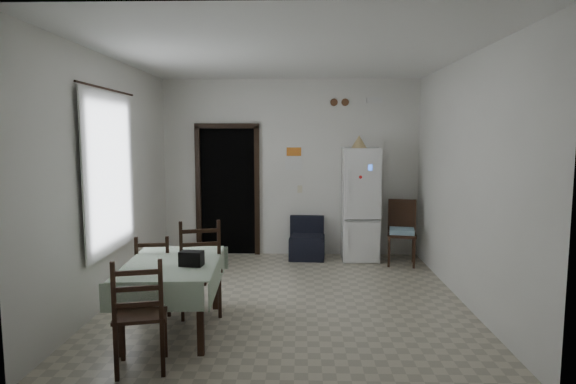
# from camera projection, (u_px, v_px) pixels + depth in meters

# --- Properties ---
(ground) EXTENTS (4.50, 4.50, 0.00)m
(ground) POSITION_uv_depth(u_px,v_px,m) (287.00, 298.00, 5.88)
(ground) COLOR #ACA38C
(ground) RESTS_ON ground
(ceiling) EXTENTS (4.20, 4.50, 0.02)m
(ceiling) POSITION_uv_depth(u_px,v_px,m) (287.00, 55.00, 5.55)
(ceiling) COLOR white
(ceiling) RESTS_ON ground
(wall_back) EXTENTS (4.20, 0.02, 2.90)m
(wall_back) POSITION_uv_depth(u_px,v_px,m) (291.00, 168.00, 7.95)
(wall_back) COLOR white
(wall_back) RESTS_ON ground
(wall_front) EXTENTS (4.20, 0.02, 2.90)m
(wall_front) POSITION_uv_depth(u_px,v_px,m) (278.00, 208.00, 3.48)
(wall_front) COLOR white
(wall_front) RESTS_ON ground
(wall_left) EXTENTS (0.02, 4.50, 2.90)m
(wall_left) POSITION_uv_depth(u_px,v_px,m) (112.00, 180.00, 5.77)
(wall_left) COLOR white
(wall_left) RESTS_ON ground
(wall_right) EXTENTS (0.02, 4.50, 2.90)m
(wall_right) POSITION_uv_depth(u_px,v_px,m) (465.00, 181.00, 5.66)
(wall_right) COLOR white
(wall_right) RESTS_ON ground
(doorway) EXTENTS (1.06, 0.52, 2.22)m
(doorway) POSITION_uv_depth(u_px,v_px,m) (230.00, 190.00, 8.23)
(doorway) COLOR black
(doorway) RESTS_ON ground
(window_recess) EXTENTS (0.10, 1.20, 1.60)m
(window_recess) POSITION_uv_depth(u_px,v_px,m) (101.00, 173.00, 5.56)
(window_recess) COLOR silver
(window_recess) RESTS_ON ground
(curtain) EXTENTS (0.02, 1.45, 1.85)m
(curtain) POSITION_uv_depth(u_px,v_px,m) (110.00, 173.00, 5.56)
(curtain) COLOR silver
(curtain) RESTS_ON ground
(curtain_rod) EXTENTS (0.02, 1.60, 0.02)m
(curtain_rod) POSITION_uv_depth(u_px,v_px,m) (108.00, 89.00, 5.45)
(curtain_rod) COLOR black
(curtain_rod) RESTS_ON ground
(calendar) EXTENTS (0.28, 0.02, 0.40)m
(calendar) POSITION_uv_depth(u_px,v_px,m) (294.00, 158.00, 7.92)
(calendar) COLOR white
(calendar) RESTS_ON ground
(calendar_image) EXTENTS (0.24, 0.01, 0.14)m
(calendar_image) POSITION_uv_depth(u_px,v_px,m) (294.00, 152.00, 7.90)
(calendar_image) COLOR orange
(calendar_image) RESTS_ON ground
(light_switch) EXTENTS (0.08, 0.02, 0.12)m
(light_switch) POSITION_uv_depth(u_px,v_px,m) (300.00, 189.00, 7.97)
(light_switch) COLOR beige
(light_switch) RESTS_ON ground
(vent_left) EXTENTS (0.12, 0.03, 0.12)m
(vent_left) POSITION_uv_depth(u_px,v_px,m) (334.00, 102.00, 7.80)
(vent_left) COLOR brown
(vent_left) RESTS_ON ground
(vent_right) EXTENTS (0.12, 0.03, 0.12)m
(vent_right) POSITION_uv_depth(u_px,v_px,m) (345.00, 102.00, 7.79)
(vent_right) COLOR brown
(vent_right) RESTS_ON ground
(emergency_light) EXTENTS (0.25, 0.07, 0.09)m
(emergency_light) POSITION_uv_depth(u_px,v_px,m) (374.00, 100.00, 7.75)
(emergency_light) COLOR white
(emergency_light) RESTS_ON ground
(fridge) EXTENTS (0.59, 0.59, 1.79)m
(fridge) POSITION_uv_depth(u_px,v_px,m) (361.00, 204.00, 7.67)
(fridge) COLOR white
(fridge) RESTS_ON ground
(tan_cone) EXTENTS (0.26, 0.26, 0.20)m
(tan_cone) POSITION_uv_depth(u_px,v_px,m) (359.00, 142.00, 7.47)
(tan_cone) COLOR tan
(tan_cone) RESTS_ON fridge
(navy_seat) EXTENTS (0.59, 0.58, 0.67)m
(navy_seat) POSITION_uv_depth(u_px,v_px,m) (307.00, 238.00, 7.75)
(navy_seat) COLOR black
(navy_seat) RESTS_ON ground
(corner_chair) EXTENTS (0.50, 0.50, 0.99)m
(corner_chair) POSITION_uv_depth(u_px,v_px,m) (402.00, 233.00, 7.38)
(corner_chair) COLOR black
(corner_chair) RESTS_ON ground
(dining_table) EXTENTS (0.99, 1.43, 0.71)m
(dining_table) POSITION_uv_depth(u_px,v_px,m) (174.00, 296.00, 4.88)
(dining_table) COLOR #A1B79C
(dining_table) RESTS_ON ground
(black_bag) EXTENTS (0.24, 0.16, 0.14)m
(black_bag) POSITION_uv_depth(u_px,v_px,m) (191.00, 259.00, 4.68)
(black_bag) COLOR black
(black_bag) RESTS_ON dining_table
(dining_chair_far_left) EXTENTS (0.42, 0.42, 0.89)m
(dining_chair_far_left) POSITION_uv_depth(u_px,v_px,m) (156.00, 273.00, 5.38)
(dining_chair_far_left) COLOR black
(dining_chair_far_left) RESTS_ON ground
(dining_chair_far_right) EXTENTS (0.57, 0.57, 1.08)m
(dining_chair_far_right) POSITION_uv_depth(u_px,v_px,m) (199.00, 266.00, 5.32)
(dining_chair_far_right) COLOR black
(dining_chair_far_right) RESTS_ON ground
(dining_chair_near_head) EXTENTS (0.51, 0.51, 0.99)m
(dining_chair_near_head) POSITION_uv_depth(u_px,v_px,m) (141.00, 312.00, 4.04)
(dining_chair_near_head) COLOR black
(dining_chair_near_head) RESTS_ON ground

